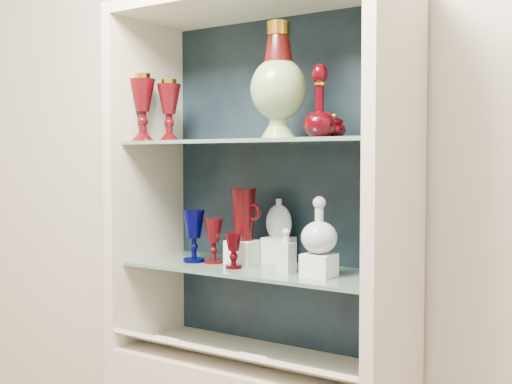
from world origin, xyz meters
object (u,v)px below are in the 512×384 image
Objects in this scene: flat_flask at (279,217)px; clear_round_decanter at (319,227)px; pedestal_lamp_left at (143,108)px; ruby_decanter_b at (389,104)px; ruby_goblet_tall at (214,241)px; ruby_pitcher at (244,214)px; cobalt_goblet at (194,236)px; lidded_bowl at (334,126)px; pedestal_lamp_right at (169,111)px; cameo_medallion at (398,221)px; clear_square_bottle at (286,251)px; ruby_goblet_small at (234,251)px; enamel_urn at (278,81)px; ruby_decanter_a at (320,96)px.

clear_round_decanter is at bearing -37.53° from flat_flask.
pedestal_lamp_left is 0.89m from ruby_decanter_b.
ruby_pitcher reaches higher than ruby_goblet_tall.
lidded_bowl is at bearing 8.82° from cobalt_goblet.
clear_round_decanter is at bearing -2.35° from pedestal_lamp_right.
cameo_medallion reaches higher than ruby_goblet_tall.
clear_square_bottle is (0.31, -0.03, -0.01)m from ruby_goblet_tall.
pedestal_lamp_right reaches higher than clear_square_bottle.
pedestal_lamp_right is 1.93× the size of ruby_goblet_small.
ruby_goblet_small is 0.84× the size of flat_flask.
flat_flask reaches higher than ruby_goblet_tall.
ruby_pitcher is 1.32× the size of cameo_medallion.
ruby_decanter_b is 0.68m from ruby_goblet_small.
pedestal_lamp_left is 0.62m from ruby_goblet_small.
pedestal_lamp_left is at bearing -162.88° from flat_flask.
flat_flask is at bearing 42.99° from ruby_pitcher.
enamel_urn reaches higher than cameo_medallion.
ruby_pitcher is 1.31× the size of flat_flask.
ruby_goblet_tall is (0.19, 0.00, -0.45)m from pedestal_lamp_right.
clear_square_bottle is at bearing 178.02° from ruby_decanter_a.
cobalt_goblet is at bearing -175.09° from ruby_decanter_b.
clear_round_decanter is at bearing 3.41° from ruby_goblet_small.
ruby_decanter_a reaches higher than ruby_decanter_b.
lidded_bowl reaches higher than ruby_goblet_small.
pedestal_lamp_left is at bearing -177.50° from ruby_goblet_small.
flat_flask is at bearing 120.82° from enamel_urn.
ruby_goblet_tall is (0.26, 0.06, -0.46)m from pedestal_lamp_left.
cobalt_goblet is at bearing 178.52° from clear_round_decanter.
clear_round_decanter is at bearing 2.25° from enamel_urn.
ruby_goblet_small is at bearing -176.59° from clear_round_decanter.
ruby_decanter_b is 0.63m from ruby_pitcher.
pedestal_lamp_right reaches higher than ruby_decanter_b.
ruby_decanter_b is at bearing 12.47° from clear_square_bottle.
ruby_goblet_tall is at bearing 172.83° from enamel_urn.
ruby_decanter_b is (0.81, 0.05, -0.01)m from pedestal_lamp_right.
pedestal_lamp_right is 0.89× the size of ruby_decanter_a.
pedestal_lamp_right is 1.63× the size of cameo_medallion.
ruby_decanter_b reaches higher than cameo_medallion.
lidded_bowl is 0.35m from cameo_medallion.
flat_flask is at bearing 27.56° from cobalt_goblet.
ruby_pitcher reaches higher than clear_round_decanter.
ruby_decanter_b is at bearing 3.91° from ruby_goblet_tall.
ruby_decanter_b is at bearing 10.30° from ruby_goblet_small.
pedestal_lamp_left is 0.74m from clear_square_bottle.
ruby_decanter_a is at bearing 2.06° from enamel_urn.
ruby_decanter_b is 1.41× the size of clear_square_bottle.
ruby_goblet_small is at bearing -173.35° from clear_square_bottle.
pedestal_lamp_left is at bearing -157.42° from cameo_medallion.
clear_round_decanter is at bearing -1.73° from clear_square_bottle.
lidded_bowl is at bearing 88.12° from ruby_decanter_a.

